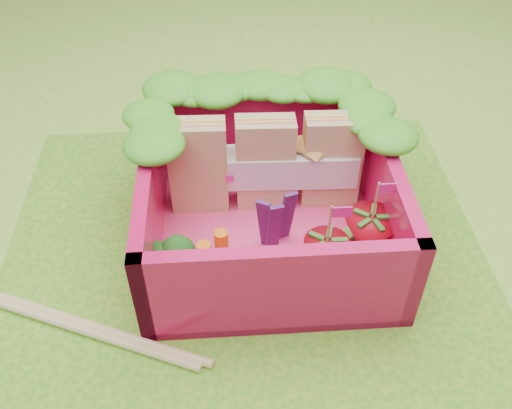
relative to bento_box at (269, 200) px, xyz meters
The scene contains 13 objects.
ground 0.41m from the bento_box, 120.03° to the right, with size 14.00×14.00×0.00m, color #81BF36.
placemat 0.39m from the bento_box, 120.03° to the right, with size 2.60×2.60×0.03m, color #52A425.
bento_floor 0.25m from the bento_box, behind, with size 1.30×1.30×0.05m, color #FD4082.
bento_box is the anchor object (origin of this frame).
lettuce_ruffle 0.57m from the bento_box, 90.00° to the left, with size 1.43×0.77×0.11m.
sandwich_stack 0.25m from the bento_box, 88.54° to the left, with size 1.06×0.21×0.57m.
broccoli 0.59m from the bento_box, 149.16° to the right, with size 0.30×0.30×0.24m.
carrot_sticks 0.43m from the bento_box, 134.76° to the right, with size 0.15×0.14×0.27m.
purple_wedges 0.14m from the bento_box, 79.48° to the right, with size 0.19×0.12×0.38m.
strawberry_left 0.43m from the bento_box, 51.61° to the right, with size 0.23×0.23×0.47m.
strawberry_right 0.55m from the bento_box, 24.20° to the right, with size 0.27×0.27×0.51m.
snap_peas 0.56m from the bento_box, 17.47° to the right, with size 0.32×0.40×0.05m.
chopsticks 1.34m from the bento_box, 161.06° to the right, with size 1.87×0.83×0.04m.
Camera 1 is at (-0.08, -1.98, 2.34)m, focal length 40.00 mm.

